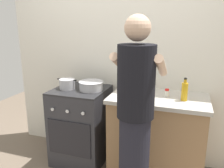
# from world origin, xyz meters

# --- Properties ---
(back_wall) EXTENTS (3.20, 0.10, 2.50)m
(back_wall) POSITION_xyz_m (0.20, 0.50, 1.25)
(back_wall) COLOR silver
(back_wall) RESTS_ON ground
(countertop) EXTENTS (1.00, 0.60, 0.90)m
(countertop) POSITION_xyz_m (0.55, 0.15, 0.45)
(countertop) COLOR #99724C
(countertop) RESTS_ON ground
(stove_range) EXTENTS (0.60, 0.62, 0.90)m
(stove_range) POSITION_xyz_m (-0.35, 0.15, 0.45)
(stove_range) COLOR #2D2D33
(stove_range) RESTS_ON ground
(pot) EXTENTS (0.24, 0.18, 0.12)m
(pot) POSITION_xyz_m (-0.49, 0.10, 0.96)
(pot) COLOR #B2B2B7
(pot) RESTS_ON stove_range
(mixing_bowl) EXTENTS (0.28, 0.28, 0.10)m
(mixing_bowl) POSITION_xyz_m (-0.21, 0.15, 0.96)
(mixing_bowl) COLOR #B7B7BC
(mixing_bowl) RESTS_ON stove_range
(utensil_crock) EXTENTS (0.10, 0.10, 0.32)m
(utensil_crock) POSITION_xyz_m (0.35, 0.32, 0.99)
(utensil_crock) COLOR silver
(utensil_crock) RESTS_ON countertop
(spice_bottle) EXTENTS (0.04, 0.04, 0.08)m
(spice_bottle) POSITION_xyz_m (0.63, 0.17, 0.94)
(spice_bottle) COLOR silver
(spice_bottle) RESTS_ON countertop
(oil_bottle) EXTENTS (0.06, 0.06, 0.23)m
(oil_bottle) POSITION_xyz_m (0.80, 0.11, 0.99)
(oil_bottle) COLOR gold
(oil_bottle) RESTS_ON countertop
(person) EXTENTS (0.41, 0.50, 1.70)m
(person) POSITION_xyz_m (0.44, -0.43, 0.86)
(person) COLOR black
(person) RESTS_ON ground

